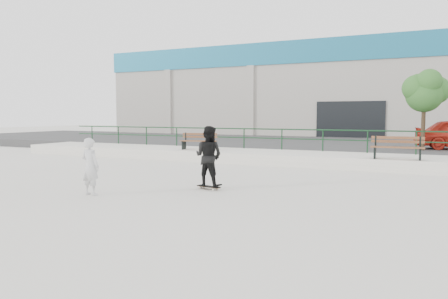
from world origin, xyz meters
The scene contains 11 objects.
ground centered at (0.00, 0.00, 0.00)m, with size 120.00×120.00×0.00m, color beige.
ledge centered at (0.00, 9.50, 0.25)m, with size 30.00×3.00×0.50m, color beige.
parking_strip centered at (0.00, 18.00, 0.25)m, with size 60.00×14.00×0.50m, color #363636.
railing centered at (0.00, 10.80, 1.24)m, with size 28.00×0.06×1.03m.
commercial_building centered at (0.00, 31.99, 4.58)m, with size 44.20×16.33×8.00m.
bench_left centered at (-4.72, 9.17, 0.91)m, with size 1.85×0.83×0.82m.
bench_right centered at (4.41, 8.47, 0.94)m, with size 1.97×0.67×0.89m.
tree centered at (5.22, 13.52, 3.38)m, with size 2.16×1.92×3.84m.
skateboard centered at (-0.35, 1.88, 0.07)m, with size 0.81×0.37×0.09m.
standing_skater centered at (-0.35, 1.88, 0.99)m, with size 0.87×0.68×1.79m, color black.
seated_skater centered at (-2.85, -0.37, 0.79)m, with size 0.58×0.38×1.59m, color silver.
Camera 1 is at (5.64, -9.53, 2.23)m, focal length 35.00 mm.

